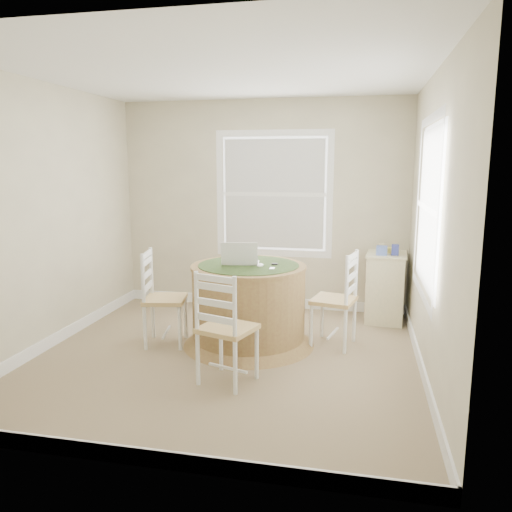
% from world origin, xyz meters
% --- Properties ---
extents(room, '(3.64, 3.64, 2.64)m').
position_xyz_m(room, '(0.17, 0.16, 1.30)').
color(room, '#91825C').
rests_on(room, ground).
extents(round_table, '(1.33, 1.33, 0.83)m').
position_xyz_m(round_table, '(0.14, 0.40, 0.45)').
color(round_table, olive).
rests_on(round_table, ground).
extents(chair_left, '(0.47, 0.49, 0.95)m').
position_xyz_m(chair_left, '(-0.69, 0.24, 0.47)').
color(chair_left, white).
rests_on(chair_left, ground).
extents(chair_near, '(0.52, 0.51, 0.95)m').
position_xyz_m(chair_near, '(0.16, -0.52, 0.47)').
color(chair_near, white).
rests_on(chair_near, ground).
extents(chair_right, '(0.48, 0.50, 0.95)m').
position_xyz_m(chair_right, '(0.98, 0.55, 0.47)').
color(chair_right, white).
rests_on(chair_right, ground).
extents(laptop, '(0.40, 0.36, 0.25)m').
position_xyz_m(laptop, '(0.05, 0.42, 0.86)').
color(laptop, white).
rests_on(laptop, round_table).
extents(mouse, '(0.07, 0.11, 0.04)m').
position_xyz_m(mouse, '(0.27, 0.35, 0.84)').
color(mouse, white).
rests_on(mouse, round_table).
extents(phone, '(0.05, 0.09, 0.02)m').
position_xyz_m(phone, '(0.40, 0.26, 0.83)').
color(phone, '#B7BABF').
rests_on(phone, round_table).
extents(keys, '(0.06, 0.05, 0.02)m').
position_xyz_m(keys, '(0.40, 0.44, 0.83)').
color(keys, black).
rests_on(keys, round_table).
extents(corner_chest, '(0.49, 0.63, 0.80)m').
position_xyz_m(corner_chest, '(1.53, 1.52, 0.40)').
color(corner_chest, beige).
rests_on(corner_chest, ground).
extents(tissue_box, '(0.13, 0.13, 0.10)m').
position_xyz_m(tissue_box, '(1.46, 1.39, 0.85)').
color(tissue_box, '#5973CC').
rests_on(tissue_box, corner_chest).
extents(box_yellow, '(0.16, 0.11, 0.06)m').
position_xyz_m(box_yellow, '(1.59, 1.56, 0.83)').
color(box_yellow, '#E9D852').
rests_on(box_yellow, corner_chest).
extents(box_blue, '(0.09, 0.09, 0.12)m').
position_xyz_m(box_blue, '(1.62, 1.40, 0.86)').
color(box_blue, '#323C98').
rests_on(box_blue, corner_chest).
extents(cup_cream, '(0.07, 0.07, 0.09)m').
position_xyz_m(cup_cream, '(1.47, 1.67, 0.85)').
color(cup_cream, beige).
rests_on(cup_cream, corner_chest).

